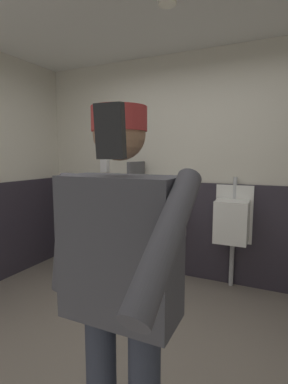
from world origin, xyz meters
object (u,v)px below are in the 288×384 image
(urinal_right, at_px, (232,220))
(person, at_px, (120,274))
(urinal_left, at_px, (113,209))
(urinal_middle, at_px, (167,214))
(soap_dispenser, at_px, (105,166))
(cell_phone, at_px, (110,131))

(urinal_right, height_order, person, person)
(urinal_left, relative_size, person, 0.74)
(urinal_right, bearing_deg, urinal_middle, 180.00)
(urinal_left, xyz_separation_m, urinal_middle, (0.75, 0.00, 0.00))
(urinal_left, bearing_deg, urinal_right, 0.00)
(urinal_right, bearing_deg, soap_dispenser, 175.96)
(urinal_left, xyz_separation_m, urinal_right, (1.50, 0.00, 0.00))
(person, bearing_deg, soap_dispenser, 124.00)
(urinal_middle, height_order, person, person)
(urinal_left, height_order, cell_phone, cell_phone)
(urinal_middle, bearing_deg, urinal_left, 180.00)
(urinal_left, distance_m, cell_phone, 3.19)
(urinal_middle, height_order, cell_phone, cell_phone)
(urinal_middle, xyz_separation_m, person, (0.59, -2.15, 0.21))
(urinal_middle, xyz_separation_m, urinal_right, (0.75, 0.00, 0.00))
(urinal_middle, distance_m, person, 2.24)
(urinal_left, height_order, soap_dispenser, soap_dispenser)
(urinal_right, relative_size, soap_dispenser, 6.89)
(urinal_right, bearing_deg, cell_phone, -87.66)
(urinal_left, relative_size, cell_phone, 11.27)
(cell_phone, xyz_separation_m, soap_dispenser, (-1.80, 2.77, -0.19))
(cell_phone, height_order, soap_dispenser, cell_phone)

